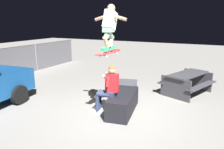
{
  "coord_description": "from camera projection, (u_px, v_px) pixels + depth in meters",
  "views": [
    {
      "loc": [
        -5.08,
        -2.39,
        2.56
      ],
      "look_at": [
        -0.06,
        0.12,
        1.14
      ],
      "focal_mm": 34.59,
      "sensor_mm": 36.0,
      "label": 1
    }
  ],
  "objects": [
    {
      "name": "ground_plane",
      "position": [
        117.0,
        114.0,
        6.07
      ],
      "size": [
        40.0,
        40.0,
        0.0
      ],
      "primitive_type": "plane",
      "color": "gray"
    },
    {
      "name": "ledge_box_main",
      "position": [
        123.0,
        103.0,
        6.15
      ],
      "size": [
        1.67,
        0.87,
        0.54
      ],
      "primitive_type": "cube",
      "rotation": [
        0.0,
        0.0,
        0.17
      ],
      "color": "black",
      "rests_on": "ground"
    },
    {
      "name": "person_sitting_on_ledge",
      "position": [
        108.0,
        87.0,
        5.91
      ],
      "size": [
        0.6,
        0.78,
        1.38
      ],
      "color": "#2D3856",
      "rests_on": "ground"
    },
    {
      "name": "skateboard",
      "position": [
        109.0,
        53.0,
        5.49
      ],
      "size": [
        1.02,
        0.22,
        0.13
      ],
      "color": "#B72D2D"
    },
    {
      "name": "skater_airborne",
      "position": [
        110.0,
        25.0,
        5.38
      ],
      "size": [
        0.62,
        0.89,
        1.12
      ],
      "color": "#2D9E66"
    },
    {
      "name": "kicker_ramp",
      "position": [
        125.0,
        88.0,
        8.1
      ],
      "size": [
        1.22,
        1.06,
        0.41
      ],
      "color": "#38383D",
      "rests_on": "ground"
    },
    {
      "name": "picnic_table_back",
      "position": [
        187.0,
        80.0,
        7.64
      ],
      "size": [
        2.07,
        1.86,
        0.75
      ],
      "color": "#38383D",
      "rests_on": "ground"
    }
  ]
}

